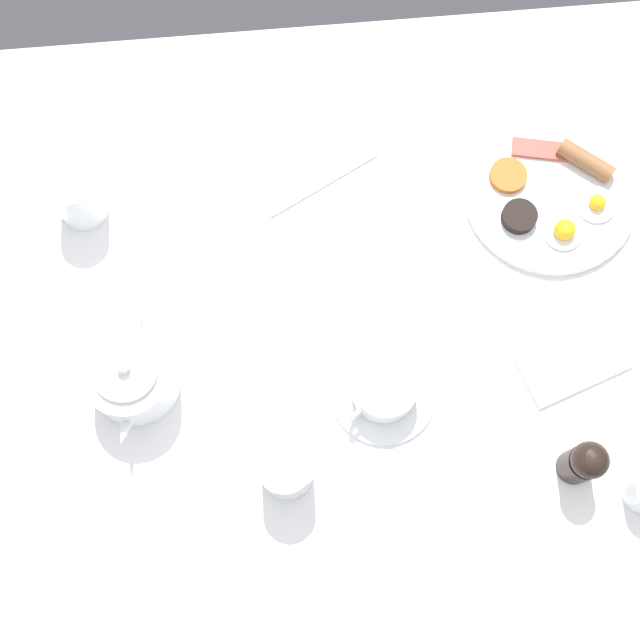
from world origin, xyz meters
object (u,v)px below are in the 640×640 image
teapot_near (132,376)px  water_glass_short (286,470)px  pepper_grinder (584,463)px  water_glass_tall (77,196)px  fork_by_plate (323,183)px  teacup_with_saucer_left (384,390)px  knife_by_plate (191,581)px  napkin_folded (573,361)px  breakfast_plate (552,193)px

teapot_near → water_glass_short: bearing=62.0°
teapot_near → pepper_grinder: 0.62m
water_glass_tall → fork_by_plate: (-0.01, 0.36, -0.05)m
teacup_with_saucer_left → water_glass_short: bearing=-54.8°
water_glass_short → fork_by_plate: bearing=168.5°
knife_by_plate → napkin_folded: bearing=114.4°
water_glass_tall → pepper_grinder: size_ratio=0.92×
water_glass_tall → water_glass_short: 0.50m
teacup_with_saucer_left → knife_by_plate: teacup_with_saucer_left is taller
teacup_with_saucer_left → fork_by_plate: teacup_with_saucer_left is taller
teapot_near → teacup_with_saucer_left: (0.05, 0.34, -0.02)m
teacup_with_saucer_left → pepper_grinder: bearing=63.3°
water_glass_short → water_glass_tall: bearing=-147.1°
napkin_folded → teapot_near: bearing=-92.2°
water_glass_tall → water_glass_short: (0.42, 0.27, 0.00)m
water_glass_tall → knife_by_plate: bearing=13.5°
teapot_near → breakfast_plate: bearing=118.4°
breakfast_plate → fork_by_plate: breakfast_plate is taller
teacup_with_saucer_left → water_glass_tall: bearing=-127.6°
napkin_folded → water_glass_short: bearing=-73.6°
water_glass_tall → breakfast_plate: bearing=86.8°
water_glass_short → teacup_with_saucer_left: bearing=125.2°
water_glass_short → knife_by_plate: 0.20m
water_glass_tall → napkin_folded: water_glass_tall is taller
teacup_with_saucer_left → pepper_grinder: (0.13, 0.25, 0.03)m
breakfast_plate → teacup_with_saucer_left: teacup_with_saucer_left is taller
breakfast_plate → water_glass_tall: (-0.04, -0.69, 0.04)m
breakfast_plate → water_glass_tall: 0.70m
teacup_with_saucer_left → napkin_folded: (-0.02, 0.27, -0.02)m
water_glass_short → napkin_folded: 0.44m
teapot_near → knife_by_plate: (0.28, 0.06, -0.04)m
water_glass_tall → knife_by_plate: water_glass_tall is taller
pepper_grinder → fork_by_plate: 0.55m
fork_by_plate → teapot_near: bearing=-45.4°
napkin_folded → water_glass_tall: bearing=-113.3°
breakfast_plate → napkin_folded: bearing=-2.0°
teapot_near → teacup_with_saucer_left: 0.35m
teapot_near → teacup_with_saucer_left: bearing=90.5°
teacup_with_saucer_left → water_glass_short: size_ratio=1.51×
breakfast_plate → water_glass_short: 0.57m
pepper_grinder → napkin_folded: pepper_grinder is taller
teapot_near → knife_by_plate: teapot_near is taller
breakfast_plate → teapot_near: size_ratio=1.29×
water_glass_tall → pepper_grinder: pepper_grinder is taller
napkin_folded → fork_by_plate: 0.45m
water_glass_tall → fork_by_plate: bearing=91.7°
pepper_grinder → napkin_folded: (-0.15, 0.02, -0.05)m
fork_by_plate → pepper_grinder: bearing=33.9°
teacup_with_saucer_left → pepper_grinder: pepper_grinder is taller
water_glass_short → fork_by_plate: (-0.43, 0.09, -0.05)m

